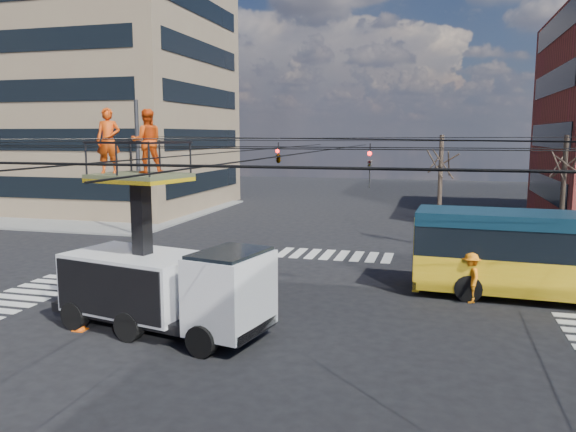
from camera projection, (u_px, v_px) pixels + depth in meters
The scene contains 11 objects.
ground at pixel (281, 317), 18.66m from camera, with size 120.00×120.00×0.00m, color black.
sidewalk_nw at pixel (97, 211), 44.12m from camera, with size 18.00×18.00×0.12m, color slate.
crosswalks at pixel (281, 317), 18.66m from camera, with size 22.40×22.40×0.02m, color silver, non-canonical shape.
building_tower at pixel (99, 22), 45.07m from camera, with size 18.06×16.06×30.00m.
overhead_network at pixel (282, 188), 18.45m from camera, with size 24.24×24.24×8.00m.
tree_a at pixel (441, 161), 29.61m from camera, with size 2.00×2.00×6.00m.
tree_b at pixel (565, 163), 28.07m from camera, with size 2.00×2.00×6.00m.
utility_truck at pixel (163, 262), 17.04m from camera, with size 7.32×3.78×6.83m.
traffic_cone at pixel (80, 321), 17.36m from camera, with size 0.36×0.36×0.62m, color #FC590A.
worker_ground at pixel (118, 279), 20.07m from camera, with size 1.07×0.44×1.82m, color #FD380F.
flagger at pixel (471, 277), 20.19m from camera, with size 1.19×0.68×1.84m, color orange.
Camera 1 is at (4.91, -17.30, 6.02)m, focal length 35.00 mm.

